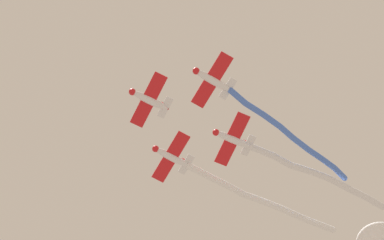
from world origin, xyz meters
name	(u,v)px	position (x,y,z in m)	size (l,w,h in m)	color
airplane_lead	(149,100)	(2.13, -1.09, 82.36)	(7.70, 6.16, 1.99)	white
airplane_left_wing	(212,80)	(4.37, 7.47, 81.96)	(7.55, 6.30, 1.99)	white
smoke_trail_left_wing	(291,136)	(-4.58, 17.76, 82.67)	(15.61, 16.39, 2.96)	#4C75DB
airplane_right_wing	(171,157)	(-6.41, 1.15, 82.66)	(7.59, 6.26, 1.99)	white
smoke_trail_right_wing	(263,201)	(-15.20, 13.80, 84.74)	(14.98, 21.84, 5.27)	white
airplane_slot	(232,139)	(-4.19, 9.69, 82.16)	(7.84, 6.11, 1.99)	white
smoke_trail_slot	(319,176)	(-10.83, 21.55, 82.63)	(11.90, 19.34, 1.95)	white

